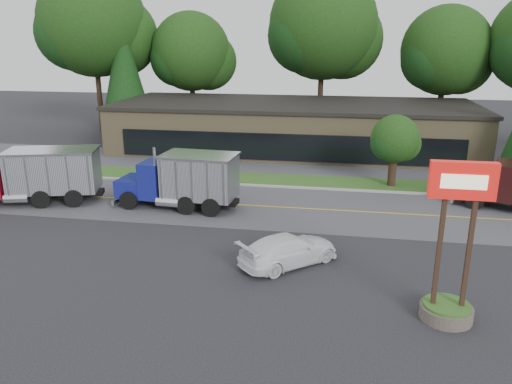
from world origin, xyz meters
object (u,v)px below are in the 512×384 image
bilo_sign (452,268)px  dump_truck_red (33,175)px  dump_truck_blue (184,179)px  rally_car (289,250)px

bilo_sign → dump_truck_red: 24.85m
bilo_sign → dump_truck_red: size_ratio=0.63×
bilo_sign → dump_truck_blue: size_ratio=0.79×
bilo_sign → dump_truck_blue: 16.96m
bilo_sign → rally_car: size_ratio=1.23×
rally_car → dump_truck_blue: bearing=3.5°
dump_truck_red → rally_car: (16.60, -6.17, -1.11)m
dump_truck_red → rally_car: 17.74m
dump_truck_blue → rally_car: 9.91m
dump_truck_blue → dump_truck_red: bearing=8.4°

